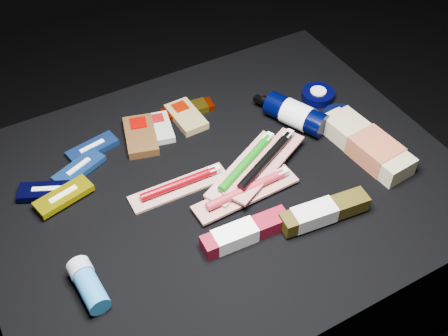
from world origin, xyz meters
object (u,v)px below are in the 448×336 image
bodywash_bottle (369,146)px  toothpaste_carton_red (242,234)px  lotion_bottle (296,114)px  deodorant_stick (88,284)px

bodywash_bottle → toothpaste_carton_red: (-0.36, -0.07, -0.01)m
lotion_bottle → toothpaste_carton_red: lotion_bottle is taller
bodywash_bottle → toothpaste_carton_red: bodywash_bottle is taller
deodorant_stick → lotion_bottle: bearing=15.6°
lotion_bottle → toothpaste_carton_red: (-0.28, -0.23, -0.01)m
bodywash_bottle → deodorant_stick: bodywash_bottle is taller
bodywash_bottle → toothpaste_carton_red: bearing=-174.8°
lotion_bottle → bodywash_bottle: 0.18m
lotion_bottle → deodorant_stick: lotion_bottle is taller
lotion_bottle → deodorant_stick: (-0.57, -0.19, -0.01)m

